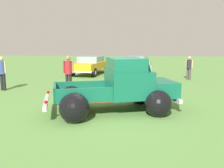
{
  "coord_description": "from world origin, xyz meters",
  "views": [
    {
      "loc": [
        0.6,
        -8.35,
        2.4
      ],
      "look_at": [
        0.0,
        0.79,
        0.87
      ],
      "focal_mm": 38.29,
      "sensor_mm": 36.0,
      "label": 1
    }
  ],
  "objects_px": {
    "show_car_1": "(136,64)",
    "spectator_0": "(2,71)",
    "spectator_1": "(189,67)",
    "show_car_0": "(90,64)",
    "spectator_2": "(68,71)",
    "vintage_pickup_truck": "(121,90)"
  },
  "relations": [
    {
      "from": "show_car_1",
      "to": "spectator_0",
      "type": "bearing_deg",
      "value": -28.78
    },
    {
      "from": "show_car_1",
      "to": "spectator_1",
      "type": "height_order",
      "value": "spectator_1"
    },
    {
      "from": "show_car_1",
      "to": "spectator_1",
      "type": "bearing_deg",
      "value": 65.77
    },
    {
      "from": "show_car_0",
      "to": "spectator_0",
      "type": "height_order",
      "value": "spectator_0"
    },
    {
      "from": "spectator_2",
      "to": "spectator_0",
      "type": "bearing_deg",
      "value": 83.05
    },
    {
      "from": "spectator_0",
      "to": "spectator_2",
      "type": "distance_m",
      "value": 3.5
    },
    {
      "from": "show_car_1",
      "to": "spectator_2",
      "type": "height_order",
      "value": "spectator_2"
    },
    {
      "from": "spectator_2",
      "to": "spectator_1",
      "type": "bearing_deg",
      "value": -63.92
    },
    {
      "from": "spectator_0",
      "to": "spectator_2",
      "type": "bearing_deg",
      "value": 107.06
    },
    {
      "from": "spectator_0",
      "to": "spectator_2",
      "type": "xyz_separation_m",
      "value": [
        3.5,
        -0.05,
        0.04
      ]
    },
    {
      "from": "vintage_pickup_truck",
      "to": "spectator_2",
      "type": "xyz_separation_m",
      "value": [
        -2.77,
        3.42,
        0.3
      ]
    },
    {
      "from": "show_car_0",
      "to": "spectator_1",
      "type": "distance_m",
      "value": 7.57
    },
    {
      "from": "vintage_pickup_truck",
      "to": "show_car_1",
      "type": "relative_size",
      "value": 1.1
    },
    {
      "from": "spectator_1",
      "to": "spectator_2",
      "type": "xyz_separation_m",
      "value": [
        -7.14,
        -4.5,
        0.15
      ]
    },
    {
      "from": "show_car_0",
      "to": "spectator_0",
      "type": "distance_m",
      "value": 7.86
    },
    {
      "from": "vintage_pickup_truck",
      "to": "spectator_2",
      "type": "relative_size",
      "value": 2.72
    },
    {
      "from": "vintage_pickup_truck",
      "to": "show_car_1",
      "type": "bearing_deg",
      "value": 69.15
    },
    {
      "from": "show_car_0",
      "to": "spectator_1",
      "type": "height_order",
      "value": "spectator_1"
    },
    {
      "from": "show_car_0",
      "to": "spectator_1",
      "type": "xyz_separation_m",
      "value": [
        7.12,
        -2.57,
        0.11
      ]
    },
    {
      "from": "vintage_pickup_truck",
      "to": "spectator_0",
      "type": "bearing_deg",
      "value": 134.91
    },
    {
      "from": "spectator_0",
      "to": "spectator_1",
      "type": "height_order",
      "value": "spectator_0"
    },
    {
      "from": "vintage_pickup_truck",
      "to": "show_car_0",
      "type": "xyz_separation_m",
      "value": [
        -2.75,
        10.49,
        0.03
      ]
    }
  ]
}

